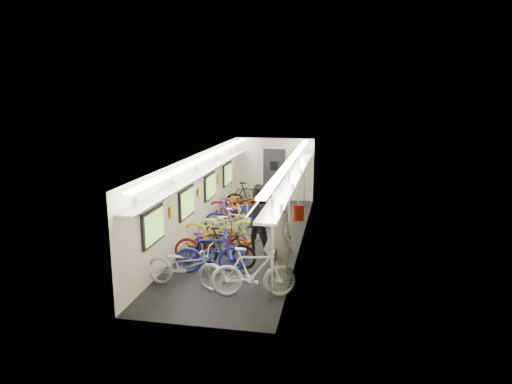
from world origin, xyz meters
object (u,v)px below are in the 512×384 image
at_px(bicycle_1, 210,253).
at_px(passenger_mid, 259,218).
at_px(passenger_near, 277,237).
at_px(bicycle_0, 186,266).
at_px(backpack, 298,213).

relative_size(bicycle_1, passenger_mid, 0.91).
bearing_deg(passenger_mid, passenger_near, 129.09).
height_order(passenger_near, passenger_mid, passenger_near).
bearing_deg(passenger_mid, bicycle_0, 82.04).
relative_size(bicycle_1, backpack, 4.32).
relative_size(passenger_mid, backpack, 4.74).
bearing_deg(passenger_mid, bicycle_1, 79.47).
height_order(bicycle_0, backpack, backpack).
bearing_deg(bicycle_1, passenger_near, -101.48).
relative_size(bicycle_0, passenger_mid, 1.02).
xyz_separation_m(passenger_near, passenger_mid, (-0.72, 1.63, -0.03)).
relative_size(bicycle_0, backpack, 4.84).
height_order(bicycle_0, passenger_near, passenger_near).
relative_size(bicycle_1, passenger_near, 0.88).
distance_m(bicycle_0, bicycle_1, 0.92).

